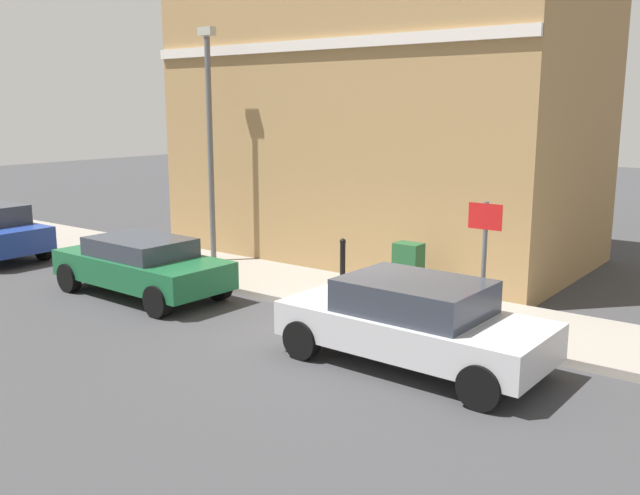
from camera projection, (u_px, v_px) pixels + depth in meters
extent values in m
plane|color=#38383A|center=(351.00, 334.00, 12.42)|extent=(80.00, 80.00, 0.00)
cube|color=gray|center=(199.00, 266.00, 17.47)|extent=(2.50, 30.00, 0.15)
cube|color=#9E7A4C|center=(385.00, 101.00, 18.35)|extent=(6.02, 10.45, 8.29)
cube|color=silver|center=(315.00, 45.00, 15.72)|extent=(0.12, 10.45, 0.24)
cube|color=#B7B7BC|center=(413.00, 329.00, 10.83)|extent=(1.90, 4.24, 0.56)
cube|color=#2D333D|center=(414.00, 297.00, 10.72)|extent=(1.64, 2.20, 0.53)
cylinder|color=black|center=(302.00, 340.00, 11.17)|extent=(0.23, 0.64, 0.64)
cylinder|color=black|center=(362.00, 315.00, 12.48)|extent=(0.23, 0.64, 0.64)
cylinder|color=black|center=(480.00, 387.00, 9.28)|extent=(0.23, 0.64, 0.64)
cylinder|color=black|center=(530.00, 352.00, 10.60)|extent=(0.23, 0.64, 0.64)
cube|color=#195933|center=(142.00, 268.00, 14.86)|extent=(1.83, 4.18, 0.56)
cube|color=#2D333D|center=(140.00, 247.00, 14.77)|extent=(1.57, 2.17, 0.41)
cylinder|color=black|center=(69.00, 278.00, 15.22)|extent=(0.24, 0.65, 0.64)
cylinder|color=black|center=(130.00, 265.00, 16.46)|extent=(0.24, 0.65, 0.64)
cylinder|color=black|center=(157.00, 301.00, 13.37)|extent=(0.24, 0.65, 0.64)
cylinder|color=black|center=(219.00, 285.00, 14.60)|extent=(0.24, 0.65, 0.64)
cylinder|color=black|center=(44.00, 248.00, 18.40)|extent=(0.23, 0.64, 0.64)
cube|color=#1E4C28|center=(408.00, 271.00, 14.10)|extent=(0.40, 0.55, 1.15)
cube|color=#333333|center=(407.00, 296.00, 14.21)|extent=(0.46, 0.61, 0.08)
cylinder|color=black|center=(343.00, 264.00, 15.20)|extent=(0.12, 0.12, 0.95)
sphere|color=black|center=(343.00, 241.00, 15.11)|extent=(0.14, 0.14, 0.14)
cylinder|color=#59595B|center=(484.00, 269.00, 11.79)|extent=(0.08, 0.08, 2.30)
cube|color=white|center=(486.00, 216.00, 11.59)|extent=(0.03, 0.56, 0.40)
cube|color=red|center=(485.00, 217.00, 11.58)|extent=(0.01, 0.60, 0.44)
cylinder|color=#59595B|center=(210.00, 152.00, 17.17)|extent=(0.14, 0.14, 5.50)
cube|color=#A5A599|center=(207.00, 31.00, 16.60)|extent=(0.20, 0.44, 0.20)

